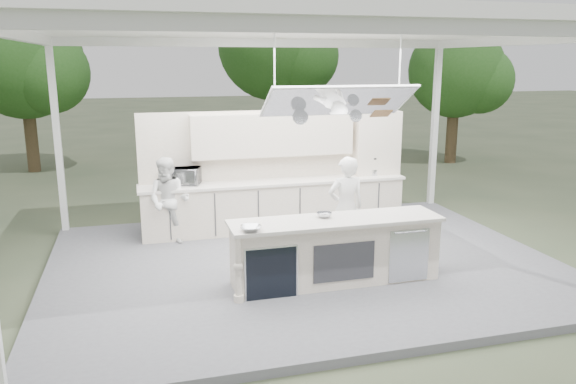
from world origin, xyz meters
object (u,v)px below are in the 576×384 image
object	(u,v)px
back_counter	(275,205)
head_chef	(346,208)
sous_chef	(169,201)
demo_island	(334,251)

from	to	relation	value
back_counter	head_chef	xyz separation A→B (m)	(0.71, -1.87, 0.36)
sous_chef	head_chef	bearing A→B (deg)	-8.55
demo_island	back_counter	world-z (taller)	same
head_chef	sous_chef	world-z (taller)	head_chef
demo_island	sous_chef	world-z (taller)	sous_chef
demo_island	back_counter	xyz separation A→B (m)	(-0.18, 2.81, 0.00)
demo_island	head_chef	xyz separation A→B (m)	(0.53, 0.94, 0.37)
back_counter	sous_chef	distance (m)	2.06
head_chef	sous_chef	size ratio (longest dim) A/B	1.09
back_counter	demo_island	bearing A→B (deg)	-86.37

